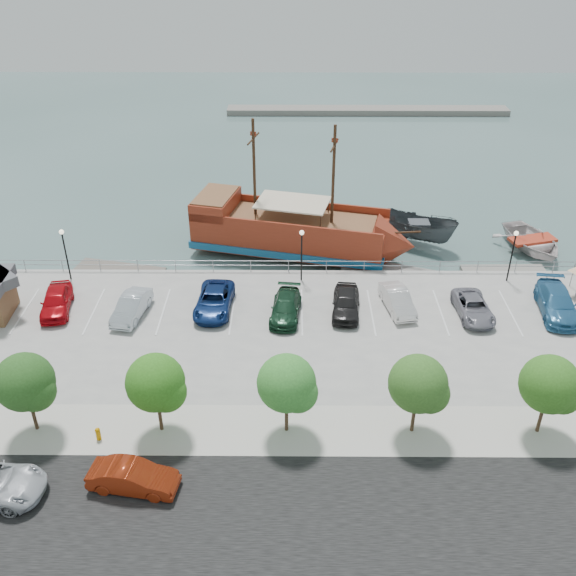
{
  "coord_description": "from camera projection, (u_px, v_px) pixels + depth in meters",
  "views": [
    {
      "loc": [
        -0.74,
        -36.47,
        25.53
      ],
      "look_at": [
        -1.0,
        2.0,
        2.0
      ],
      "focal_mm": 40.0,
      "sensor_mm": 36.0,
      "label": 1
    }
  ],
  "objects": [
    {
      "name": "street",
      "position": [
        306.0,
        519.0,
        30.77
      ],
      "size": [
        100.0,
        8.0,
        0.04
      ],
      "primitive_type": "cube",
      "color": "black",
      "rests_on": "land_slab"
    },
    {
      "name": "seawall_railing",
      "position": [
        301.0,
        266.0,
        50.8
      ],
      "size": [
        50.0,
        0.06,
        1.0
      ],
      "color": "gray",
      "rests_on": "land_slab"
    },
    {
      "name": "street_sedan",
      "position": [
        133.0,
        477.0,
        32.01
      ],
      "size": [
        4.72,
        2.26,
        1.49
      ],
      "primitive_type": "imported",
      "rotation": [
        0.0,
        0.0,
        1.42
      ],
      "color": "maroon",
      "rests_on": "street"
    },
    {
      "name": "tree_c",
      "position": [
        158.0,
        385.0,
        34.16
      ],
      "size": [
        3.3,
        3.2,
        5.0
      ],
      "color": "#473321",
      "rests_on": "sidewalk"
    },
    {
      "name": "parked_car_a",
      "position": [
        56.0,
        301.0,
        45.88
      ],
      "size": [
        2.67,
        5.03,
        1.63
      ],
      "primitive_type": "imported",
      "rotation": [
        0.0,
        0.0,
        0.16
      ],
      "color": "#B90811",
      "rests_on": "land_slab"
    },
    {
      "name": "ground",
      "position": [
        302.0,
        339.0,
        44.95
      ],
      "size": [
        160.0,
        160.0,
        0.0
      ],
      "primitive_type": "plane",
      "color": "#3F5C58"
    },
    {
      "name": "far_shore",
      "position": [
        367.0,
        111.0,
        91.6
      ],
      "size": [
        40.0,
        3.0,
        0.8
      ],
      "primitive_type": "cube",
      "color": "gray",
      "rests_on": "ground"
    },
    {
      "name": "sidewalk",
      "position": [
        304.0,
        430.0,
        35.89
      ],
      "size": [
        100.0,
        4.0,
        0.05
      ],
      "primitive_type": "cube",
      "color": "beige",
      "rests_on": "land_slab"
    },
    {
      "name": "patrol_boat",
      "position": [
        418.0,
        231.0,
        56.49
      ],
      "size": [
        7.35,
        5.59,
        2.69
      ],
      "primitive_type": "imported",
      "rotation": [
        0.0,
        0.0,
        1.08
      ],
      "color": "#3F4548",
      "rests_on": "ground"
    },
    {
      "name": "tree_f",
      "position": [
        552.0,
        387.0,
        34.04
      ],
      "size": [
        3.3,
        3.2,
        5.0
      ],
      "color": "#473321",
      "rests_on": "sidewalk"
    },
    {
      "name": "pirate_ship",
      "position": [
        306.0,
        234.0,
        54.53
      ],
      "size": [
        19.55,
        9.48,
        12.11
      ],
      "rotation": [
        0.0,
        0.0,
        -0.24
      ],
      "color": "maroon",
      "rests_on": "ground"
    },
    {
      "name": "tree_e",
      "position": [
        421.0,
        386.0,
        34.08
      ],
      "size": [
        3.3,
        3.2,
        5.0
      ],
      "color": "#473321",
      "rests_on": "sidewalk"
    },
    {
      "name": "tree_b",
      "position": [
        27.0,
        384.0,
        34.2
      ],
      "size": [
        3.3,
        3.2,
        5.0
      ],
      "color": "#473321",
      "rests_on": "sidewalk"
    },
    {
      "name": "lamp_post_left",
      "position": [
        64.0,
        246.0,
        48.54
      ],
      "size": [
        0.36,
        0.36,
        4.28
      ],
      "color": "black",
      "rests_on": "land_slab"
    },
    {
      "name": "parked_car_h",
      "position": [
        557.0,
        303.0,
        45.58
      ],
      "size": [
        3.0,
        6.01,
        1.68
      ],
      "primitive_type": "imported",
      "rotation": [
        0.0,
        0.0,
        -0.12
      ],
      "color": "teal",
      "rests_on": "land_slab"
    },
    {
      "name": "fire_hydrant",
      "position": [
        98.0,
        433.0,
        35.04
      ],
      "size": [
        0.29,
        0.29,
        0.83
      ],
      "rotation": [
        0.0,
        0.0,
        -0.19
      ],
      "color": "#C77F00",
      "rests_on": "sidewalk"
    },
    {
      "name": "parked_car_f",
      "position": [
        398.0,
        300.0,
        46.06
      ],
      "size": [
        2.38,
        4.71,
        1.48
      ],
      "primitive_type": "imported",
      "rotation": [
        0.0,
        0.0,
        0.19
      ],
      "color": "silver",
      "rests_on": "land_slab"
    },
    {
      "name": "dock_mid",
      "position": [
        390.0,
        271.0,
        52.64
      ],
      "size": [
        8.11,
        4.86,
        0.45
      ],
      "primitive_type": "cube",
      "rotation": [
        0.0,
        0.0,
        -0.36
      ],
      "color": "gray",
      "rests_on": "ground"
    },
    {
      "name": "parked_car_d",
      "position": [
        286.0,
        307.0,
        45.32
      ],
      "size": [
        2.47,
        5.05,
        1.41
      ],
      "primitive_type": "imported",
      "rotation": [
        0.0,
        0.0,
        -0.1
      ],
      "color": "#133420",
      "rests_on": "land_slab"
    },
    {
      "name": "lamp_post_right",
      "position": [
        513.0,
        247.0,
        48.34
      ],
      "size": [
        0.36,
        0.36,
        4.28
      ],
      "color": "black",
      "rests_on": "land_slab"
    },
    {
      "name": "parked_car_c",
      "position": [
        214.0,
        301.0,
        46.0
      ],
      "size": [
        2.73,
        5.46,
        1.48
      ],
      "primitive_type": "imported",
      "rotation": [
        0.0,
        0.0,
        -0.05
      ],
      "color": "navy",
      "rests_on": "land_slab"
    },
    {
      "name": "speedboat",
      "position": [
        532.0,
        243.0,
        55.81
      ],
      "size": [
        6.67,
        8.08,
        1.45
      ],
      "primitive_type": "imported",
      "rotation": [
        0.0,
        0.0,
        0.26
      ],
      "color": "beige",
      "rests_on": "ground"
    },
    {
      "name": "parked_car_g",
      "position": [
        473.0,
        307.0,
        45.4
      ],
      "size": [
        2.45,
        4.88,
        1.33
      ],
      "primitive_type": "imported",
      "rotation": [
        0.0,
        0.0,
        0.05
      ],
      "color": "gray",
      "rests_on": "land_slab"
    },
    {
      "name": "dock_east",
      "position": [
        504.0,
        272.0,
        52.6
      ],
      "size": [
        6.86,
        2.09,
        0.39
      ],
      "primitive_type": "cube",
      "rotation": [
        0.0,
        0.0,
        0.02
      ],
      "color": "gray",
      "rests_on": "ground"
    },
    {
      "name": "dock_west",
      "position": [
        120.0,
        271.0,
        52.77
      ],
      "size": [
        7.64,
        3.72,
        0.42
      ],
      "primitive_type": "cube",
      "rotation": [
        0.0,
        0.0,
        -0.23
      ],
      "color": "#685F56",
      "rests_on": "ground"
    },
    {
      "name": "tree_d",
      "position": [
        289.0,
        385.0,
        34.12
      ],
      "size": [
        3.3,
        3.2,
        5.0
      ],
      "color": "#473321",
      "rests_on": "sidewalk"
    },
    {
      "name": "lamp_post_mid",
      "position": [
        302.0,
        246.0,
        48.44
      ],
      "size": [
        0.36,
        0.36,
        4.28
      ],
      "color": "black",
      "rests_on": "land_slab"
    },
    {
      "name": "parked_car_e",
      "position": [
        346.0,
        303.0,
        45.67
      ],
      "size": [
        2.35,
        4.91,
        1.62
      ],
      "primitive_type": "imported",
      "rotation": [
        0.0,
        0.0,
        -0.09
      ],
      "color": "black",
      "rests_on": "land_slab"
    },
    {
      "name": "parked_car_b",
      "position": [
        131.0,
        307.0,
        45.3
      ],
      "size": [
        2.34,
        4.76,
        1.5
      ],
      "primitive_type": "imported",
      "rotation": [
        0.0,
        0.0,
        -0.17
      ],
      "color": "#B2BCC6",
      "rests_on": "land_slab"
    }
  ]
}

